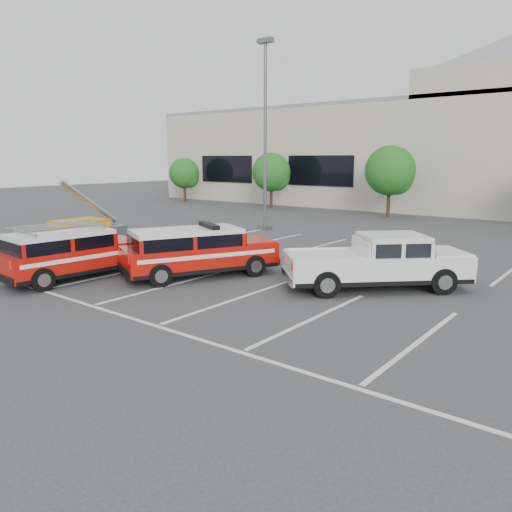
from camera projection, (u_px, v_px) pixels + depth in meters
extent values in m
plane|color=#353538|center=(233.00, 300.00, 14.30)|extent=(120.00, 120.00, 0.00)
cube|color=silver|center=(316.00, 272.00, 17.76)|extent=(23.00, 15.00, 0.01)
cube|color=beige|center=(506.00, 158.00, 38.14)|extent=(60.00, 15.00, 8.00)
cube|color=gray|center=(512.00, 102.00, 37.34)|extent=(60.00, 15.00, 0.30)
cylinder|color=#3F2B19|center=(185.00, 193.00, 46.29)|extent=(0.24, 0.24, 1.51)
sphere|color=#1A5717|center=(184.00, 173.00, 45.94)|extent=(2.77, 2.77, 2.77)
sphere|color=#1A5717|center=(189.00, 178.00, 45.93)|extent=(1.85, 1.85, 1.85)
cylinder|color=#3F2B19|center=(271.00, 198.00, 40.19)|extent=(0.24, 0.24, 1.67)
sphere|color=#1A5717|center=(271.00, 172.00, 39.79)|extent=(3.07, 3.07, 3.07)
sphere|color=#1A5717|center=(277.00, 178.00, 39.80)|extent=(2.05, 2.05, 2.05)
cylinder|color=#3F2B19|center=(388.00, 204.00, 34.09)|extent=(0.24, 0.24, 1.84)
sphere|color=#1A5717|center=(390.00, 171.00, 33.65)|extent=(3.37, 3.37, 3.37)
sphere|color=#1A5717|center=(396.00, 178.00, 33.66)|extent=(2.24, 2.24, 2.24)
cube|color=#59595E|center=(265.00, 228.00, 28.38)|extent=(0.60, 0.60, 0.20)
cylinder|color=#59595E|center=(265.00, 139.00, 27.43)|extent=(0.18, 0.18, 10.00)
cube|color=#59595E|center=(266.00, 41.00, 26.44)|extent=(0.90, 0.40, 0.24)
cube|color=#AC1008|center=(200.00, 256.00, 17.09)|extent=(3.93, 5.46, 0.79)
cube|color=black|center=(187.00, 239.00, 16.78)|extent=(3.14, 4.04, 0.41)
cube|color=silver|center=(187.00, 231.00, 16.72)|extent=(3.08, 3.96, 0.15)
cube|color=black|center=(209.00, 225.00, 17.04)|extent=(1.36, 0.84, 0.14)
cube|color=silver|center=(376.00, 266.00, 15.46)|extent=(5.30, 5.23, 0.80)
cube|color=black|center=(393.00, 246.00, 15.39)|extent=(2.63, 2.62, 0.42)
cube|color=silver|center=(393.00, 237.00, 15.33)|extent=(2.57, 2.57, 0.15)
cube|color=#AC1008|center=(75.00, 258.00, 16.78)|extent=(2.24, 4.86, 0.78)
cube|color=black|center=(60.00, 242.00, 16.33)|extent=(1.97, 3.37, 0.41)
cube|color=silver|center=(60.00, 234.00, 16.28)|extent=(1.93, 3.30, 0.15)
cube|color=#A5A5A8|center=(59.00, 226.00, 16.23)|extent=(2.00, 3.05, 0.06)
cube|color=#59595E|center=(81.00, 240.00, 21.54)|extent=(2.35, 3.60, 1.06)
cube|color=#C3860B|center=(80.00, 224.00, 21.41)|extent=(1.68, 2.22, 0.39)
cylinder|color=#A5A5A8|center=(89.00, 202.00, 21.70)|extent=(0.42, 2.82, 2.07)
cube|color=#59595E|center=(36.00, 245.00, 21.50)|extent=(1.04, 1.22, 0.67)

